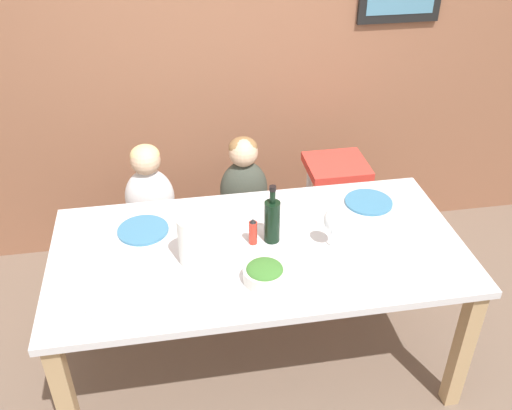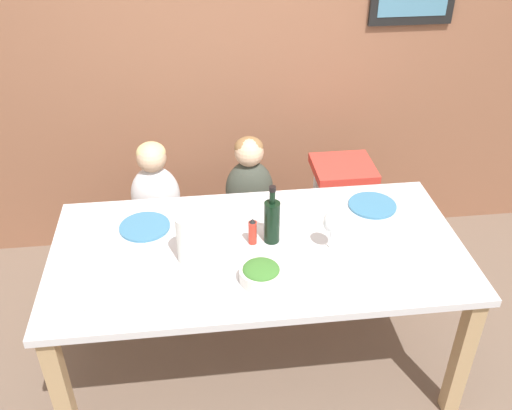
% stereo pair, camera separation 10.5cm
% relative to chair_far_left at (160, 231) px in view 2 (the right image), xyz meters
% --- Properties ---
extents(ground_plane, '(14.00, 14.00, 0.00)m').
position_rel_chair_far_left_xyz_m(ground_plane, '(0.48, -0.68, -0.37)').
color(ground_plane, '#705B4C').
extents(wall_back, '(10.00, 0.09, 2.70)m').
position_rel_chair_far_left_xyz_m(wall_back, '(0.49, 0.47, 0.98)').
color(wall_back, '#8E5B42').
rests_on(wall_back, ground_plane).
extents(dining_table, '(1.84, 0.92, 0.73)m').
position_rel_chair_far_left_xyz_m(dining_table, '(0.48, -0.68, 0.27)').
color(dining_table, silver).
rests_on(dining_table, ground_plane).
extents(chair_far_left, '(0.39, 0.37, 0.44)m').
position_rel_chair_far_left_xyz_m(chair_far_left, '(0.00, 0.00, 0.00)').
color(chair_far_left, silver).
rests_on(chair_far_left, ground_plane).
extents(chair_far_center, '(0.39, 0.37, 0.44)m').
position_rel_chair_far_left_xyz_m(chair_far_center, '(0.52, 0.00, 0.00)').
color(chair_far_center, silver).
rests_on(chair_far_center, ground_plane).
extents(chair_right_highchair, '(0.33, 0.32, 0.74)m').
position_rel_chair_far_left_xyz_m(chair_right_highchair, '(1.04, -0.00, 0.19)').
color(chair_right_highchair, silver).
rests_on(chair_right_highchair, ground_plane).
extents(person_child_left, '(0.27, 0.19, 0.48)m').
position_rel_chair_far_left_xyz_m(person_child_left, '(-0.00, 0.00, 0.31)').
color(person_child_left, silver).
rests_on(person_child_left, chair_far_left).
extents(person_child_center, '(0.27, 0.19, 0.48)m').
position_rel_chair_far_left_xyz_m(person_child_center, '(0.52, 0.00, 0.31)').
color(person_child_center, '#3D4238').
rests_on(person_child_center, chair_far_center).
extents(wine_bottle, '(0.07, 0.07, 0.29)m').
position_rel_chair_far_left_xyz_m(wine_bottle, '(0.55, -0.63, 0.47)').
color(wine_bottle, black).
rests_on(wine_bottle, dining_table).
extents(paper_towel_roll, '(0.12, 0.12, 0.22)m').
position_rel_chair_far_left_xyz_m(paper_towel_roll, '(0.19, -0.73, 0.47)').
color(paper_towel_roll, white).
rests_on(paper_towel_roll, dining_table).
extents(wine_glass_near, '(0.08, 0.08, 0.19)m').
position_rel_chair_far_left_xyz_m(wine_glass_near, '(0.80, -0.72, 0.50)').
color(wine_glass_near, white).
rests_on(wine_glass_near, dining_table).
extents(salad_bowl_large, '(0.18, 0.18, 0.08)m').
position_rel_chair_far_left_xyz_m(salad_bowl_large, '(0.47, -0.90, 0.40)').
color(salad_bowl_large, silver).
rests_on(salad_bowl_large, dining_table).
extents(dinner_plate_front_left, '(0.24, 0.24, 0.01)m').
position_rel_chair_far_left_xyz_m(dinner_plate_front_left, '(-0.14, -0.93, 0.37)').
color(dinner_plate_front_left, silver).
rests_on(dinner_plate_front_left, dining_table).
extents(dinner_plate_back_left, '(0.24, 0.24, 0.01)m').
position_rel_chair_far_left_xyz_m(dinner_plate_back_left, '(-0.03, -0.47, 0.37)').
color(dinner_plate_back_left, teal).
rests_on(dinner_plate_back_left, dining_table).
extents(dinner_plate_back_right, '(0.24, 0.24, 0.01)m').
position_rel_chair_far_left_xyz_m(dinner_plate_back_right, '(1.08, -0.42, 0.37)').
color(dinner_plate_back_right, teal).
rests_on(dinner_plate_back_right, dining_table).
extents(condiment_bottle_hot_sauce, '(0.04, 0.04, 0.13)m').
position_rel_chair_far_left_xyz_m(condiment_bottle_hot_sauce, '(0.46, -0.64, 0.42)').
color(condiment_bottle_hot_sauce, red).
rests_on(condiment_bottle_hot_sauce, dining_table).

